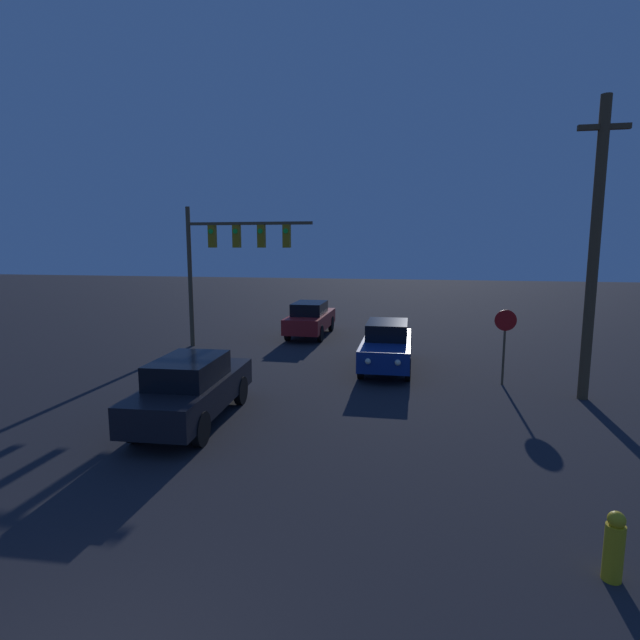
{
  "coord_description": "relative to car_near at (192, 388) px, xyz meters",
  "views": [
    {
      "loc": [
        2.93,
        -3.24,
        4.23
      ],
      "look_at": [
        0.0,
        11.84,
        1.92
      ],
      "focal_mm": 28.0,
      "sensor_mm": 36.0,
      "label": 1
    }
  ],
  "objects": [
    {
      "name": "utility_pole",
      "position": [
        9.84,
        3.78,
        3.3
      ],
      "size": [
        1.26,
        0.28,
        8.04
      ],
      "color": "brown",
      "rests_on": "ground_plane"
    },
    {
      "name": "car_far",
      "position": [
        0.36,
        11.84,
        0.0
      ],
      "size": [
        1.68,
        4.73,
        1.62
      ],
      "rotation": [
        0.0,
        0.0,
        0.0
      ],
      "color": "#B21E1E",
      "rests_on": "ground_plane"
    },
    {
      "name": "traffic_signal_mast",
      "position": [
        -2.34,
        8.58,
        3.24
      ],
      "size": [
        5.3,
        0.3,
        5.79
      ],
      "color": "brown",
      "rests_on": "ground_plane"
    },
    {
      "name": "car_mid",
      "position": [
        4.26,
        6.21,
        0.0
      ],
      "size": [
        1.7,
        4.74,
        1.62
      ],
      "rotation": [
        0.0,
        0.0,
        3.15
      ],
      "color": "navy",
      "rests_on": "ground_plane"
    },
    {
      "name": "car_near",
      "position": [
        0.0,
        0.0,
        0.0
      ],
      "size": [
        1.84,
        4.78,
        1.62
      ],
      "rotation": [
        0.0,
        0.0,
        0.05
      ],
      "color": "black",
      "rests_on": "ground_plane"
    },
    {
      "name": "fire_hydrant",
      "position": [
        7.76,
        -4.36,
        -0.38
      ],
      "size": [
        0.24,
        0.24,
        0.93
      ],
      "color": "gold",
      "rests_on": "ground_plane"
    },
    {
      "name": "stop_sign",
      "position": [
        7.87,
        4.83,
        0.76
      ],
      "size": [
        0.64,
        0.07,
        2.32
      ],
      "color": "brown",
      "rests_on": "ground_plane"
    }
  ]
}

